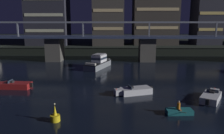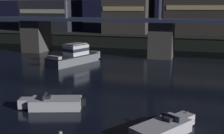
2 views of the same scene
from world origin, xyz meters
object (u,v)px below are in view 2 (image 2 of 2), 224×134
object	(u,v)px
river_bridge	(162,31)
speedboat_near_right	(164,128)
cabin_cruiser_near_left	(75,56)
speedboat_near_center	(53,103)

from	to	relation	value
river_bridge	speedboat_near_right	xyz separation A→B (m)	(3.87, -27.91, -3.70)
speedboat_near_right	cabin_cruiser_near_left	bearing A→B (deg)	127.40
cabin_cruiser_near_left	river_bridge	bearing A→B (deg)	37.78
river_bridge	cabin_cruiser_near_left	distance (m)	14.21
speedboat_near_center	cabin_cruiser_near_left	bearing A→B (deg)	109.14
river_bridge	cabin_cruiser_near_left	world-z (taller)	river_bridge
river_bridge	cabin_cruiser_near_left	bearing A→B (deg)	-142.22
river_bridge	speedboat_near_center	distance (m)	26.43
river_bridge	speedboat_near_center	xyz separation A→B (m)	(-5.00, -25.69, -3.70)
speedboat_near_center	speedboat_near_right	distance (m)	9.14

